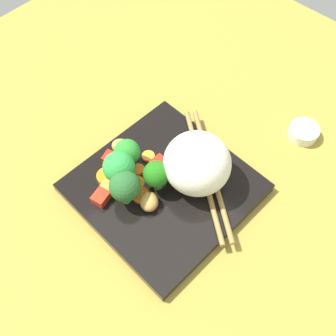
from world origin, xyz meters
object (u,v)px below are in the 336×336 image
object	(u,v)px
broccoli_floret_0	(119,168)
carrot_slice_3	(136,183)
chopstick_pair	(207,172)
sauce_cup	(303,132)
square_plate	(164,187)
rice_mound	(197,163)

from	to	relation	value
broccoli_floret_0	carrot_slice_3	distance (cm)	4.51
chopstick_pair	sauce_cup	world-z (taller)	chopstick_pair
square_plate	rice_mound	world-z (taller)	rice_mound
square_plate	sauce_cup	world-z (taller)	sauce_cup
square_plate	broccoli_floret_0	bearing A→B (deg)	38.58
rice_mound	carrot_slice_3	bearing A→B (deg)	48.57
carrot_slice_3	sauce_cup	xyz separation A→B (cm)	(-13.30, -26.95, -0.91)
rice_mound	chopstick_pair	bearing A→B (deg)	-106.17
square_plate	broccoli_floret_0	size ratio (longest dim) A/B	3.54
broccoli_floret_0	carrot_slice_3	bearing A→B (deg)	-146.77
chopstick_pair	square_plate	bearing A→B (deg)	97.11
broccoli_floret_0	carrot_slice_3	xyz separation A→B (cm)	(-1.96, -1.29, -3.84)
broccoli_floret_0	sauce_cup	bearing A→B (deg)	-118.39
rice_mound	broccoli_floret_0	distance (cm)	11.53
carrot_slice_3	square_plate	bearing A→B (deg)	-138.49
broccoli_floret_0	chopstick_pair	world-z (taller)	broccoli_floret_0
square_plate	sauce_cup	size ratio (longest dim) A/B	4.82
carrot_slice_3	chopstick_pair	world-z (taller)	chopstick_pair
square_plate	sauce_cup	distance (cm)	26.14
sauce_cup	square_plate	bearing A→B (deg)	67.29
square_plate	rice_mound	size ratio (longest dim) A/B	2.41
rice_mound	sauce_cup	distance (cm)	21.90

